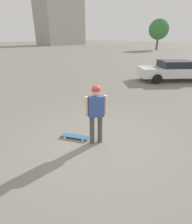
{
  "coord_description": "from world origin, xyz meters",
  "views": [
    {
      "loc": [
        3.18,
        2.89,
        2.81
      ],
      "look_at": [
        0.0,
        0.0,
        0.95
      ],
      "focal_mm": 28.0,
      "sensor_mm": 36.0,
      "label": 1
    }
  ],
  "objects": [
    {
      "name": "ground_plane",
      "position": [
        0.0,
        0.0,
        0.0
      ],
      "size": [
        220.0,
        220.0,
        0.0
      ],
      "primitive_type": "plane",
      "color": "gray"
    },
    {
      "name": "car_parked_near",
      "position": [
        -9.28,
        -1.31,
        0.7
      ],
      "size": [
        4.52,
        4.41,
        1.33
      ],
      "rotation": [
        0.0,
        0.0,
        -0.76
      ],
      "color": "silver",
      "rests_on": "ground_plane"
    },
    {
      "name": "tree_distant",
      "position": [
        -37.14,
        -15.25,
        4.25
      ],
      "size": [
        4.28,
        4.28,
        6.41
      ],
      "color": "brown",
      "rests_on": "ground_plane"
    },
    {
      "name": "skateboard",
      "position": [
        0.27,
        -0.6,
        0.07
      ],
      "size": [
        0.55,
        0.84,
        0.08
      ],
      "rotation": [
        0.0,
        0.0,
        -1.11
      ],
      "color": "#336693",
      "rests_on": "ground_plane"
    },
    {
      "name": "person",
      "position": [
        0.0,
        0.0,
        1.03
      ],
      "size": [
        0.5,
        0.4,
        1.69
      ],
      "rotation": [
        0.0,
        0.0,
        2.52
      ],
      "color": "#4C4742",
      "rests_on": "ground_plane"
    }
  ]
}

